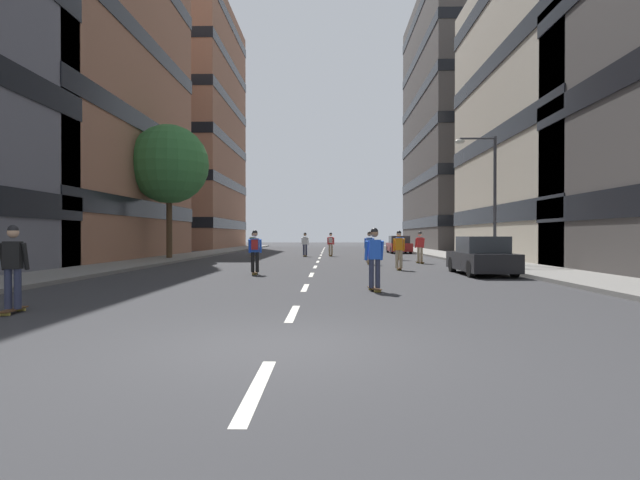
{
  "coord_description": "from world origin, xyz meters",
  "views": [
    {
      "loc": [
        0.75,
        -7.18,
        1.57
      ],
      "look_at": [
        0.0,
        29.55,
        1.23
      ],
      "focal_mm": 28.66,
      "sensor_mm": 36.0,
      "label": 1
    }
  ],
  "objects_px": {
    "parked_car_mid": "(399,245)",
    "skater_2": "(399,248)",
    "parked_car_near": "(482,257)",
    "skater_1": "(253,243)",
    "skater_3": "(420,246)",
    "skater_7": "(400,244)",
    "street_tree_near": "(169,164)",
    "skater_8": "(375,256)",
    "skater_4": "(369,246)",
    "streetlamp_right": "(488,185)",
    "skater_5": "(13,264)",
    "skater_9": "(331,243)",
    "skater_10": "(305,243)",
    "skater_6": "(255,249)"
  },
  "relations": [
    {
      "from": "skater_4",
      "to": "skater_7",
      "type": "bearing_deg",
      "value": 65.24
    },
    {
      "from": "street_tree_near",
      "to": "skater_8",
      "type": "relative_size",
      "value": 4.75
    },
    {
      "from": "parked_car_mid",
      "to": "street_tree_near",
      "type": "relative_size",
      "value": 0.52
    },
    {
      "from": "parked_car_mid",
      "to": "skater_8",
      "type": "height_order",
      "value": "skater_8"
    },
    {
      "from": "parked_car_near",
      "to": "skater_2",
      "type": "relative_size",
      "value": 2.47
    },
    {
      "from": "parked_car_mid",
      "to": "skater_2",
      "type": "distance_m",
      "value": 22.08
    },
    {
      "from": "parked_car_mid",
      "to": "skater_3",
      "type": "height_order",
      "value": "skater_3"
    },
    {
      "from": "parked_car_mid",
      "to": "skater_6",
      "type": "relative_size",
      "value": 2.47
    },
    {
      "from": "skater_5",
      "to": "skater_10",
      "type": "xyz_separation_m",
      "value": [
        4.48,
        27.54,
        0.0
      ]
    },
    {
      "from": "skater_4",
      "to": "parked_car_near",
      "type": "bearing_deg",
      "value": -60.46
    },
    {
      "from": "parked_car_mid",
      "to": "skater_4",
      "type": "bearing_deg",
      "value": -102.65
    },
    {
      "from": "skater_10",
      "to": "skater_2",
      "type": "bearing_deg",
      "value": -71.22
    },
    {
      "from": "skater_6",
      "to": "skater_9",
      "type": "bearing_deg",
      "value": 80.34
    },
    {
      "from": "streetlamp_right",
      "to": "skater_10",
      "type": "distance_m",
      "value": 15.33
    },
    {
      "from": "skater_5",
      "to": "skater_10",
      "type": "bearing_deg",
      "value": 80.77
    },
    {
      "from": "street_tree_near",
      "to": "skater_8",
      "type": "height_order",
      "value": "street_tree_near"
    },
    {
      "from": "skater_1",
      "to": "skater_9",
      "type": "bearing_deg",
      "value": 13.0
    },
    {
      "from": "parked_car_near",
      "to": "skater_6",
      "type": "height_order",
      "value": "skater_6"
    },
    {
      "from": "skater_1",
      "to": "skater_3",
      "type": "relative_size",
      "value": 1.0
    },
    {
      "from": "streetlamp_right",
      "to": "skater_2",
      "type": "bearing_deg",
      "value": -146.03
    },
    {
      "from": "streetlamp_right",
      "to": "skater_2",
      "type": "xyz_separation_m",
      "value": [
        -5.0,
        -3.37,
        -3.15
      ]
    },
    {
      "from": "skater_3",
      "to": "skater_6",
      "type": "bearing_deg",
      "value": -134.28
    },
    {
      "from": "skater_9",
      "to": "skater_5",
      "type": "bearing_deg",
      "value": -102.81
    },
    {
      "from": "skater_1",
      "to": "parked_car_mid",
      "type": "bearing_deg",
      "value": 34.86
    },
    {
      "from": "skater_8",
      "to": "skater_10",
      "type": "distance_m",
      "value": 23.53
    },
    {
      "from": "skater_3",
      "to": "skater_6",
      "type": "distance_m",
      "value": 11.46
    },
    {
      "from": "street_tree_near",
      "to": "skater_6",
      "type": "relative_size",
      "value": 4.75
    },
    {
      "from": "skater_6",
      "to": "street_tree_near",
      "type": "bearing_deg",
      "value": 121.2
    },
    {
      "from": "skater_1",
      "to": "skater_3",
      "type": "bearing_deg",
      "value": -38.09
    },
    {
      "from": "skater_3",
      "to": "skater_7",
      "type": "relative_size",
      "value": 1.0
    },
    {
      "from": "parked_car_near",
      "to": "skater_7",
      "type": "height_order",
      "value": "skater_7"
    },
    {
      "from": "street_tree_near",
      "to": "skater_5",
      "type": "bearing_deg",
      "value": -80.01
    },
    {
      "from": "parked_car_near",
      "to": "skater_1",
      "type": "height_order",
      "value": "skater_1"
    },
    {
      "from": "parked_car_near",
      "to": "skater_5",
      "type": "bearing_deg",
      "value": -140.07
    },
    {
      "from": "parked_car_near",
      "to": "skater_10",
      "type": "relative_size",
      "value": 2.47
    },
    {
      "from": "parked_car_mid",
      "to": "skater_5",
      "type": "bearing_deg",
      "value": -109.56
    },
    {
      "from": "parked_car_mid",
      "to": "skater_4",
      "type": "distance_m",
      "value": 17.96
    },
    {
      "from": "parked_car_mid",
      "to": "streetlamp_right",
      "type": "distance_m",
      "value": 18.94
    },
    {
      "from": "skater_10",
      "to": "skater_4",
      "type": "bearing_deg",
      "value": -68.84
    },
    {
      "from": "street_tree_near",
      "to": "streetlamp_right",
      "type": "distance_m",
      "value": 19.36
    },
    {
      "from": "street_tree_near",
      "to": "skater_4",
      "type": "relative_size",
      "value": 4.75
    },
    {
      "from": "street_tree_near",
      "to": "skater_7",
      "type": "xyz_separation_m",
      "value": [
        14.64,
        0.09,
        -5.09
      ]
    },
    {
      "from": "street_tree_near",
      "to": "skater_8",
      "type": "distance_m",
      "value": 21.92
    },
    {
      "from": "skater_3",
      "to": "skater_8",
      "type": "bearing_deg",
      "value": -104.81
    },
    {
      "from": "parked_car_mid",
      "to": "skater_8",
      "type": "xyz_separation_m",
      "value": [
        -4.79,
        -30.61,
        0.29
      ]
    },
    {
      "from": "parked_car_mid",
      "to": "skater_2",
      "type": "bearing_deg",
      "value": -97.64
    },
    {
      "from": "streetlamp_right",
      "to": "skater_3",
      "type": "height_order",
      "value": "streetlamp_right"
    },
    {
      "from": "street_tree_near",
      "to": "streetlamp_right",
      "type": "relative_size",
      "value": 1.3
    },
    {
      "from": "skater_2",
      "to": "skater_9",
      "type": "xyz_separation_m",
      "value": [
        -3.07,
        15.07,
        0.03
      ]
    },
    {
      "from": "skater_2",
      "to": "skater_5",
      "type": "xyz_separation_m",
      "value": [
        -9.44,
        -12.95,
        0.0
      ]
    }
  ]
}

